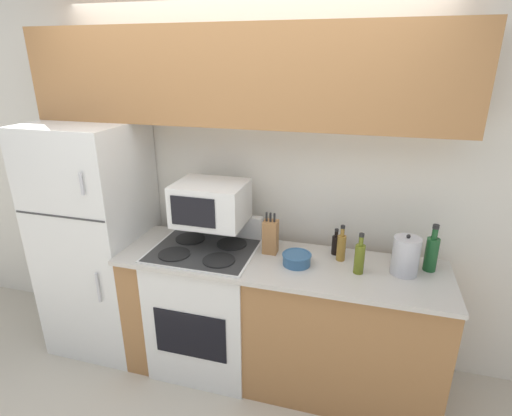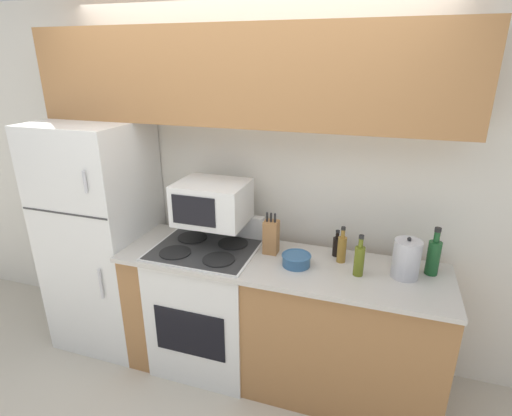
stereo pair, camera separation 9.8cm
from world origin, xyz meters
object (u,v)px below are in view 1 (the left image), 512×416
Objects in this scene: stove at (207,306)px; bottle_vinegar at (341,247)px; microwave at (211,203)px; bowl at (297,259)px; knife_block at (271,236)px; bottle_wine_green at (432,253)px; kettle at (406,256)px; refrigerator at (98,239)px; bottle_soy_sauce at (336,244)px; bottle_olive_oil at (359,258)px.

bottle_vinegar is at bearing 7.30° from stove.
stove is 0.76m from microwave.
bowl is 0.30m from bottle_vinegar.
bottle_wine_green reaches higher than knife_block.
stove is 4.28× the size of kettle.
microwave is (0.91, 0.03, 0.37)m from refrigerator.
kettle is (1.28, 0.05, 0.56)m from stove.
kettle is at bearing -3.43° from knife_block.
bottle_soy_sauce is 0.45m from kettle.
bottle_wine_green is at bearing -5.91° from bottle_soy_sauce.
bowl is 0.31m from bottle_soy_sauce.
stove is 1.05m from bottle_vinegar.
bottle_vinegar is (1.78, 0.06, 0.15)m from refrigerator.
refrigerator is at bearing 177.60° from bottle_olive_oil.
microwave reaches higher than bottle_soy_sauce.
knife_block is (0.41, 0.01, -0.20)m from microwave.
bottle_olive_oil reaches higher than bowl.
microwave is at bearing -179.02° from knife_block.
refrigerator is 1.53m from bowl.
refrigerator reaches higher than stove.
stove is 1.02m from bottle_soy_sauce.
refrigerator reaches higher than bottle_wine_green.
bottle_soy_sauce is at bearing 161.03° from kettle.
refrigerator is at bearing -178.15° from bottle_vinegar.
bottle_vinegar reaches higher than bowl.
refrigerator is at bearing -178.02° from microwave.
bottle_vinegar is 1.33× the size of bottle_soy_sauce.
stove is 1.15m from bottle_olive_oil.
kettle is (2.16, -0.01, 0.17)m from refrigerator.
stove is at bearing -167.67° from knife_block.
bottle_soy_sauce is (-0.04, 0.07, -0.02)m from bottle_vinegar.
bottle_wine_green reaches higher than kettle.
kettle is at bearing -150.93° from bottle_wine_green.
bottle_olive_oil is 0.44m from bottle_wine_green.
stove is 1.54m from bottle_wine_green.
bottle_olive_oil is at bearing -6.41° from microwave.
microwave is (0.03, 0.09, 0.76)m from stove.
refrigerator is at bearing -178.19° from bottle_wine_green.
bottle_wine_green is (0.99, 0.03, 0.00)m from knife_block.
kettle is at bearing 14.43° from bottle_olive_oil.
refrigerator is 5.80× the size of bottle_wine_green.
refrigerator is 0.97m from stove.
microwave is 2.58× the size of bottle_soy_sauce.
bottle_olive_oil is (0.99, -0.11, -0.21)m from microwave.
bottle_soy_sauce is (0.86, 0.19, 0.51)m from stove.
microwave is 2.51× the size of bowl.
refrigerator reaches higher than bottle_olive_oil.
bottle_wine_green is (2.31, 0.07, 0.18)m from refrigerator.
bottle_olive_oil is (0.58, -0.12, -0.01)m from knife_block.
bottle_soy_sauce is at bearing 6.95° from microwave.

